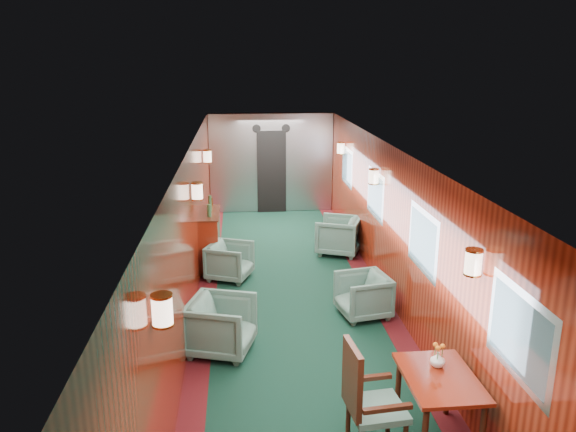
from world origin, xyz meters
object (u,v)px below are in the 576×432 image
object	(u,v)px
dining_table	(439,387)
armchair_left_near	(221,326)
side_chair	(366,398)
armchair_right_near	(363,295)
credenza	(210,239)
armchair_left_far	(230,261)
armchair_right_far	(338,236)

from	to	relation	value
dining_table	armchair_left_near	size ratio (longest dim) A/B	1.22
side_chair	armchair_right_near	distance (m)	3.08
side_chair	armchair_left_near	xyz separation A→B (m)	(-1.39, 2.12, -0.28)
side_chair	credenza	size ratio (longest dim) A/B	0.91
armchair_left_far	armchair_right_far	world-z (taller)	armchair_right_far
armchair_left_near	side_chair	bearing A→B (deg)	-130.29
dining_table	armchair_right_near	world-z (taller)	dining_table
dining_table	armchair_right_far	size ratio (longest dim) A/B	1.22
armchair_right_near	armchair_left_near	bearing A→B (deg)	-77.97
dining_table	armchair_left_far	size ratio (longest dim) A/B	1.39
dining_table	credenza	size ratio (longest dim) A/B	0.75
side_chair	credenza	bearing A→B (deg)	101.39
dining_table	armchair_left_near	xyz separation A→B (m)	(-2.15, 1.96, -0.25)
dining_table	side_chair	bearing A→B (deg)	-168.65
dining_table	armchair_left_far	bearing A→B (deg)	114.44
armchair_left_near	armchair_left_far	distance (m)	2.49
armchair_left_far	armchair_right_near	distance (m)	2.54
side_chair	armchair_right_far	size ratio (longest dim) A/B	1.49
dining_table	credenza	xyz separation A→B (m)	(-2.42, 5.12, -0.09)
credenza	armchair_right_far	world-z (taller)	credenza
armchair_left_far	armchair_right_near	size ratio (longest dim) A/B	0.99
side_chair	dining_table	bearing A→B (deg)	5.62
dining_table	armchair_right_near	distance (m)	2.85
dining_table	side_chair	distance (m)	0.77
dining_table	armchair_left_near	world-z (taller)	same
side_chair	armchair_left_near	bearing A→B (deg)	117.10
armchair_right_far	dining_table	bearing A→B (deg)	21.44
armchair_right_near	armchair_right_far	world-z (taller)	armchair_right_far
dining_table	side_chair	xyz separation A→B (m)	(-0.76, -0.16, 0.03)
side_chair	armchair_right_far	distance (m)	5.79
credenza	armchair_left_near	size ratio (longest dim) A/B	1.62
credenza	armchair_left_far	size ratio (longest dim) A/B	1.85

